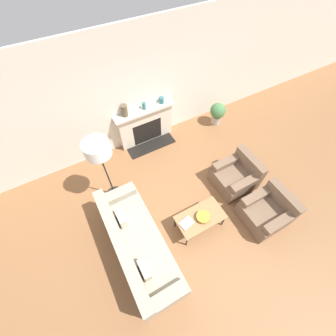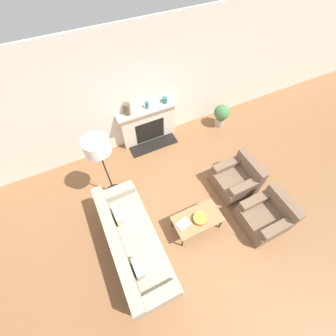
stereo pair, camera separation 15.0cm
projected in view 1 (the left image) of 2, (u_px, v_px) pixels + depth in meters
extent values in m
plane|color=brown|center=(193.00, 223.00, 4.77)|extent=(18.00, 18.00, 0.00)
cube|color=silver|center=(132.00, 94.00, 4.99)|extent=(18.00, 0.06, 2.90)
cube|color=beige|center=(146.00, 126.00, 5.76)|extent=(1.41, 0.20, 0.98)
cube|color=black|center=(147.00, 131.00, 5.83)|extent=(0.78, 0.04, 0.64)
cube|color=black|center=(152.00, 145.00, 6.01)|extent=(1.27, 0.40, 0.02)
cube|color=beige|center=(144.00, 111.00, 5.33)|extent=(1.53, 0.28, 0.05)
cube|color=#9E937F|center=(140.00, 245.00, 4.28)|extent=(0.82, 2.29, 0.44)
cube|color=#9E937F|center=(121.00, 247.00, 3.86)|extent=(0.20, 2.29, 0.38)
cube|color=#9E937F|center=(166.00, 298.00, 3.50)|extent=(0.76, 0.22, 0.18)
cube|color=#9E937F|center=(118.00, 195.00, 4.55)|extent=(0.76, 0.22, 0.18)
cube|color=#C0B49C|center=(145.00, 270.00, 3.69)|extent=(0.12, 0.32, 0.28)
cube|color=#C0B49C|center=(121.00, 218.00, 4.21)|extent=(0.12, 0.32, 0.28)
cube|color=brown|center=(264.00, 214.00, 4.67)|extent=(0.86, 0.82, 0.40)
cube|color=brown|center=(284.00, 198.00, 4.46)|extent=(0.18, 0.82, 0.35)
cube|color=brown|center=(258.00, 196.00, 4.61)|extent=(0.77, 0.18, 0.14)
cube|color=brown|center=(281.00, 222.00, 4.28)|extent=(0.77, 0.18, 0.14)
cube|color=brown|center=(234.00, 179.00, 5.17)|extent=(0.86, 0.82, 0.40)
cube|color=brown|center=(250.00, 163.00, 4.96)|extent=(0.18, 0.82, 0.35)
cube|color=brown|center=(228.00, 162.00, 5.11)|extent=(0.77, 0.18, 0.14)
cube|color=brown|center=(246.00, 183.00, 4.79)|extent=(0.77, 0.18, 0.14)
cube|color=olive|center=(200.00, 217.00, 4.40)|extent=(0.96, 0.53, 0.03)
cylinder|color=black|center=(187.00, 241.00, 4.34)|extent=(0.03, 0.03, 0.40)
cylinder|color=black|center=(223.00, 221.00, 4.58)|extent=(0.03, 0.03, 0.40)
cylinder|color=black|center=(175.00, 222.00, 4.57)|extent=(0.03, 0.03, 0.40)
cylinder|color=black|center=(210.00, 203.00, 4.81)|extent=(0.03, 0.03, 0.40)
cylinder|color=#BC8E2D|center=(203.00, 218.00, 4.37)|extent=(0.09, 0.09, 0.02)
cylinder|color=#BC8E2D|center=(203.00, 217.00, 4.33)|extent=(0.27, 0.27, 0.07)
cube|color=#B2A893|center=(187.00, 223.00, 4.30)|extent=(0.29, 0.24, 0.02)
cylinder|color=black|center=(115.00, 194.00, 5.15)|extent=(0.39, 0.39, 0.03)
cylinder|color=black|center=(108.00, 176.00, 4.53)|extent=(0.03, 0.03, 1.49)
cylinder|color=white|center=(97.00, 149.00, 3.84)|extent=(0.48, 0.48, 0.28)
cylinder|color=brown|center=(124.00, 111.00, 5.07)|extent=(0.15, 0.15, 0.29)
cylinder|color=#28666B|center=(144.00, 106.00, 5.26)|extent=(0.09, 0.09, 0.17)
cylinder|color=#28666B|center=(162.00, 100.00, 5.40)|extent=(0.12, 0.12, 0.14)
cylinder|color=#B2A899|center=(216.00, 120.00, 6.42)|extent=(0.26, 0.26, 0.26)
sphere|color=#477A47|center=(218.00, 111.00, 6.16)|extent=(0.42, 0.42, 0.42)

